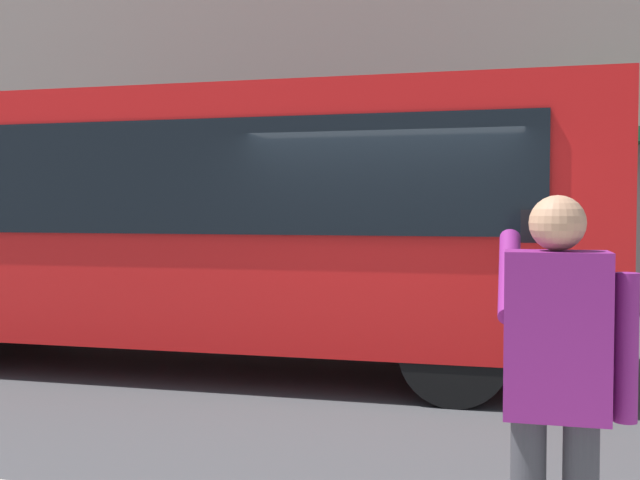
% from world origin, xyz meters
% --- Properties ---
extents(ground_plane, '(60.00, 60.00, 0.00)m').
position_xyz_m(ground_plane, '(0.00, 0.00, 0.00)').
color(ground_plane, '#38383A').
extents(red_bus, '(9.05, 2.54, 3.08)m').
position_xyz_m(red_bus, '(2.37, -0.58, 1.68)').
color(red_bus, red).
rests_on(red_bus, ground_plane).
extents(pedestrian_photographer, '(0.53, 0.52, 1.70)m').
position_xyz_m(pedestrian_photographer, '(-1.32, 4.31, 1.14)').
color(pedestrian_photographer, '#2D2D33').
rests_on(pedestrian_photographer, sidewalk_curb).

